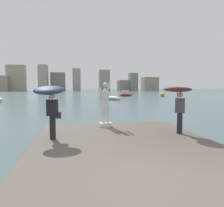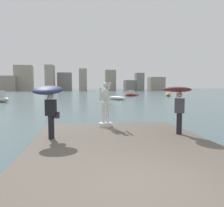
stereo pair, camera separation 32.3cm
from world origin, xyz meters
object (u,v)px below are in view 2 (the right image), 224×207
onlooker_left (48,96)px  boat_mid (168,94)px  statue_white_figure (105,109)px  onlooker_right (178,96)px  boat_near (1,98)px  boat_far (117,98)px  boat_leftward (131,94)px

onlooker_left → boat_mid: onlooker_left is taller
statue_white_figure → onlooker_right: 3.50m
boat_near → boat_mid: bearing=24.7°
boat_mid → onlooker_left: bearing=-117.6°
onlooker_right → boat_far: size_ratio=0.53×
boat_mid → boat_leftward: 9.07m
onlooker_right → boat_leftward: 44.22m
onlooker_right → boat_near: 31.33m
statue_white_figure → boat_mid: bearing=63.8°
onlooker_left → boat_leftward: size_ratio=0.43×
statue_white_figure → boat_mid: 44.52m
onlooker_right → statue_white_figure: bearing=144.4°
onlooker_left → boat_leftward: 45.56m
statue_white_figure → boat_mid: size_ratio=0.50×
boat_near → statue_white_figure: bearing=-60.7°
onlooker_right → onlooker_left: bearing=-178.4°
statue_white_figure → boat_leftward: size_ratio=0.46×
boat_far → onlooker_right: bearing=-94.1°
boat_leftward → boat_near: bearing=-145.3°
boat_mid → boat_far: 19.61m
boat_far → boat_leftward: 15.57m
onlooker_left → boat_mid: size_ratio=0.46×
boat_far → boat_leftward: bearing=67.9°
onlooker_left → onlooker_right: bearing=1.6°
boat_mid → boat_far: boat_mid is taller
statue_white_figure → boat_far: 27.51m
boat_near → onlooker_right: bearing=-58.0°
boat_mid → boat_leftward: boat_leftward is taller
boat_far → statue_white_figure: bearing=-100.2°
onlooker_right → boat_mid: (16.85, 41.94, -1.56)m
statue_white_figure → boat_leftward: statue_white_figure is taller
boat_near → boat_far: 18.80m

